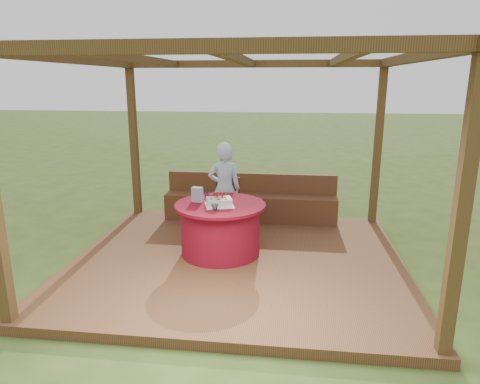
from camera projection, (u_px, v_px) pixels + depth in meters
The scene contains 10 objects.
ground at pixel (238, 265), 5.99m from camera, with size 60.00×60.00×0.00m, color #304818.
deck at pixel (238, 261), 5.97m from camera, with size 4.50×4.00×0.12m, color brown.
pergola at pixel (238, 89), 5.38m from camera, with size 4.50×4.00×2.72m.
bench at pixel (250, 205), 7.54m from camera, with size 3.00×0.42×0.80m.
table at pixel (220, 228), 6.02m from camera, with size 1.27×1.27×0.73m.
chair at pixel (229, 202), 6.98m from camera, with size 0.50×0.50×0.85m.
elderly_woman at pixel (224, 187), 6.85m from camera, with size 0.57×0.44×1.46m.
birthday_cake at pixel (219, 202), 5.85m from camera, with size 0.47×0.47×0.18m.
gift_bag at pixel (197, 195), 6.01m from camera, with size 0.15×0.09×0.21m, color #CC84BA.
drinking_glass at pixel (215, 207), 5.63m from camera, with size 0.09×0.09×0.09m, color silver.
Camera 1 is at (0.72, -5.49, 2.51)m, focal length 32.00 mm.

